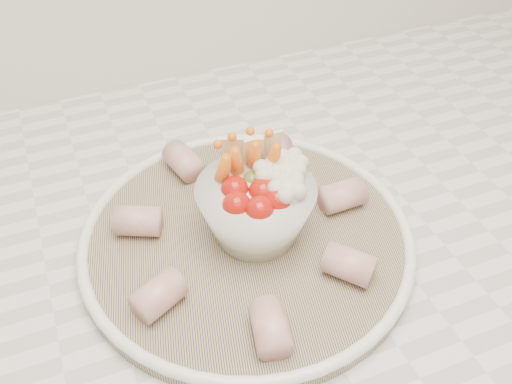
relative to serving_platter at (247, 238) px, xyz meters
name	(u,v)px	position (x,y,z in m)	size (l,w,h in m)	color
serving_platter	(247,238)	(0.00, 0.00, 0.00)	(0.41, 0.41, 0.02)	navy
veggie_bowl	(258,203)	(0.01, 0.00, 0.04)	(0.12, 0.12, 0.10)	silver
cured_meat_rolls	(245,225)	(0.00, 0.00, 0.02)	(0.27, 0.30, 0.03)	#B15351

